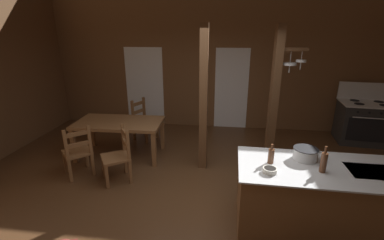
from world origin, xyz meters
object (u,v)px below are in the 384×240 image
Objects in this scene: stockpot_on_counter at (305,154)px; kitchen_island at (323,200)px; mixing_bowl_on_counter at (270,170)px; ladderback_chair_by_post at (119,156)px; stove_range at (365,122)px; ladderback_chair_near_window at (143,120)px; ladderback_chair_at_table_end at (78,152)px; bottle_short_on_counter at (324,162)px; bottle_tall_on_counter at (271,156)px; dining_table at (119,126)px.

kitchen_island is at bearing -41.31° from stockpot_on_counter.
ladderback_chair_by_post is at bearing 155.93° from mixing_bowl_on_counter.
stove_range reaches higher than stockpot_on_counter.
mixing_bowl_on_counter is (2.43, -2.86, 0.47)m from ladderback_chair_near_window.
mixing_bowl_on_counter is (3.06, -1.07, 0.47)m from ladderback_chair_at_table_end.
bottle_short_on_counter is (-0.11, -0.10, 0.58)m from kitchen_island.
stove_range is 6.11m from ladderback_chair_at_table_end.
ladderback_chair_at_table_end is (-5.68, -2.25, -0.03)m from stove_range.
kitchen_island is at bearing -13.02° from ladderback_chair_at_table_end.
stove_range is at bearing 58.06° from bottle_short_on_counter.
ladderback_chair_by_post is 5.75× the size of mixing_bowl_on_counter.
stockpot_on_counter is at bearing 138.69° from kitchen_island.
bottle_short_on_counter is at bearing -68.95° from stockpot_on_counter.
ladderback_chair_by_post is at bearing 167.34° from stockpot_on_counter.
bottle_tall_on_counter is 0.59m from bottle_short_on_counter.
stockpot_on_counter is (-2.13, -2.92, 0.49)m from stove_range.
kitchen_island is 1.27× the size of dining_table.
bottle_short_on_counter reaches higher than mixing_bowl_on_counter.
stockpot_on_counter is at bearing 19.30° from bottle_tall_on_counter.
dining_table is at bearing 152.65° from kitchen_island.
dining_table is 1.82× the size of ladderback_chair_near_window.
dining_table is 1.82× the size of ladderback_chair_by_post.
dining_table is 6.80× the size of bottle_tall_on_counter.
kitchen_island is 0.88m from bottle_tall_on_counter.
kitchen_island is 4.14m from ladderback_chair_near_window.
bottle_tall_on_counter is 0.78× the size of bottle_short_on_counter.
stove_range is at bearing 53.91° from stockpot_on_counter.
ladderback_chair_by_post is 3.75× the size of bottle_tall_on_counter.
bottle_short_on_counter is at bearing -29.54° from dining_table.
stove_range is at bearing 14.76° from dining_table.
bottle_tall_on_counter is at bearing -46.62° from ladderback_chair_near_window.
kitchen_island is at bearing -15.36° from ladderback_chair_by_post.
stove_range is at bearing 50.03° from bottle_tall_on_counter.
ladderback_chair_at_table_end is (-3.79, 0.88, 0.00)m from kitchen_island.
bottle_tall_on_counter is at bearing -32.30° from dining_table.
bottle_tall_on_counter reaches higher than ladderback_chair_at_table_end.
stove_range is 3.52× the size of stockpot_on_counter.
ladderback_chair_at_table_end reaches higher than dining_table.
stockpot_on_counter is at bearing -126.09° from stove_range.
stove_range is at bearing 51.69° from mixing_bowl_on_counter.
stockpot_on_counter is at bearing -10.70° from ladderback_chair_at_table_end.
bottle_short_on_counter is at bearing -14.49° from bottle_tall_on_counter.
ladderback_chair_by_post is (-3.03, 0.83, 0.00)m from kitchen_island.
bottle_tall_on_counter is at bearing -160.70° from stockpot_on_counter.
stove_range is 5.44m from dining_table.
bottle_tall_on_counter reaches higher than ladderback_chair_near_window.
dining_table is 1.82× the size of ladderback_chair_at_table_end.
mixing_bowl_on_counter reaches higher than dining_table.
dining_table is 0.97m from ladderback_chair_near_window.
stockpot_on_counter reaches higher than ladderback_chair_near_window.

